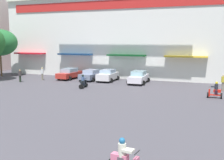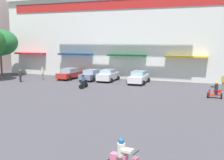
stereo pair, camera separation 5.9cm
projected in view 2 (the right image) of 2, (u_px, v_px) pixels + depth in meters
The scene contains 13 objects.
ground_plane at pixel (61, 105), 23.33m from camera, with size 128.00×128.00×0.00m, color #49464E.
colonial_building at pixel (141, 17), 44.07m from camera, with size 39.38×18.88×20.91m.
plaza_tree_0 at pixel (0, 43), 41.15m from camera, with size 5.04×4.87×6.85m.
parked_car_0 at pixel (70, 74), 38.91m from camera, with size 2.38×4.46×1.48m.
parked_car_1 at pixel (91, 75), 37.62m from camera, with size 2.49×4.01×1.44m.
parked_car_2 at pixel (108, 75), 36.87m from camera, with size 2.43×4.09×1.52m.
parked_car_3 at pixel (139, 77), 34.91m from camera, with size 2.45×4.46×1.57m.
scooter_rider_0 at pixel (83, 82), 31.60m from camera, with size 0.65×1.52×1.54m.
scooter_rider_5 at pixel (215, 91), 26.07m from camera, with size 1.32×0.53×1.56m.
scooter_rider_6 at pixel (123, 160), 11.29m from camera, with size 1.43×0.67×1.51m.
pedestrian_0 at pixel (43, 73), 37.86m from camera, with size 0.41×0.41×1.70m.
pedestrian_1 at pixel (20, 75), 36.13m from camera, with size 0.50×0.50×1.60m.
pedestrian_2 at pixel (223, 82), 29.83m from camera, with size 0.40×0.40×1.72m.
Camera 2 is at (12.23, -6.70, 5.34)m, focal length 45.65 mm.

